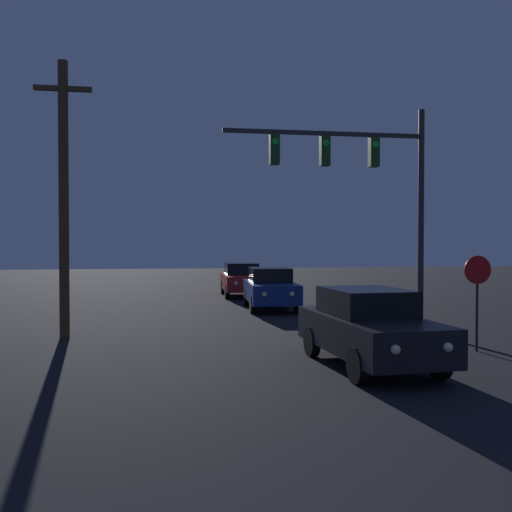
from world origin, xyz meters
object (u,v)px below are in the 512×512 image
car_near (369,327)px  traffic_signal_mast (366,178)px  stop_sign (477,284)px  car_far (242,279)px  car_mid (270,288)px  utility_pole (64,195)px

car_near → traffic_signal_mast: 6.07m
traffic_signal_mast → stop_sign: 4.74m
traffic_signal_mast → stop_sign: traffic_signal_mast is taller
car_near → car_far: (-0.49, 17.15, 0.00)m
car_near → traffic_signal_mast: bearing=-112.8°
car_mid → stop_sign: (3.41, -9.92, 0.81)m
utility_pole → stop_sign: bearing=-19.5°
car_mid → car_far: 6.00m
car_mid → utility_pole: (-7.16, -6.18, 3.23)m
utility_pole → traffic_signal_mast: bearing=-3.3°
traffic_signal_mast → utility_pole: bearing=176.7°
traffic_signal_mast → stop_sign: bearing=-61.6°
car_near → utility_pole: utility_pole is taller
traffic_signal_mast → car_near: bearing=-109.2°
utility_pole → car_mid: bearing=40.8°
car_near → utility_pole: bearing=-37.9°
car_mid → car_far: same height
car_far → utility_pole: bearing=62.4°
stop_sign → utility_pole: (-10.57, 3.73, 2.42)m
car_mid → stop_sign: 10.52m
car_mid → traffic_signal_mast: traffic_signal_mast is taller
car_near → car_far: size_ratio=1.01×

